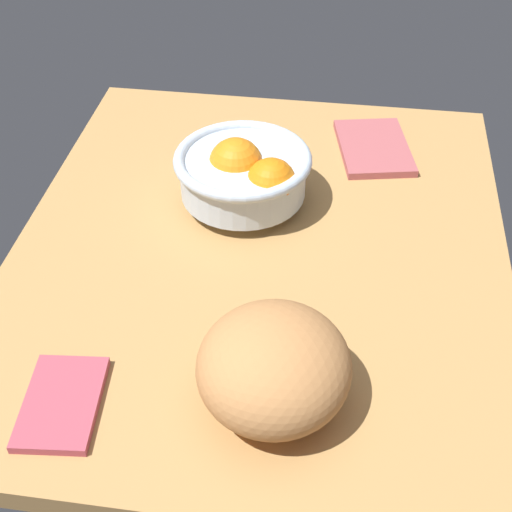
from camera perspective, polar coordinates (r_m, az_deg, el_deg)
ground_plane at (r=97.60cm, az=0.33°, el=0.16°), size 79.79×66.20×3.00cm
fruit_bowl at (r=101.04cm, az=-0.91°, el=6.60°), size 19.39×19.39×10.03cm
bread_loaf at (r=74.98cm, az=1.43°, el=-8.81°), size 17.69×17.01×10.58cm
napkin_folded at (r=116.46cm, az=9.37°, el=8.53°), size 17.43×13.58×1.19cm
napkin_spare at (r=80.80cm, az=-15.22°, el=-11.23°), size 12.98×9.12×1.04cm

